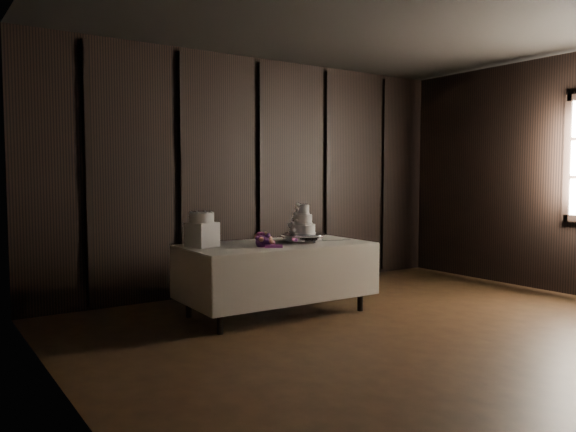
{
  "coord_description": "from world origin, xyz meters",
  "views": [
    {
      "loc": [
        -3.83,
        -2.78,
        1.47
      ],
      "look_at": [
        -0.45,
        2.2,
        1.05
      ],
      "focal_mm": 35.0,
      "sensor_mm": 36.0,
      "label": 1
    }
  ],
  "objects_px": {
    "box_pedestal": "(202,235)",
    "display_table": "(276,276)",
    "small_cake": "(202,218)",
    "wedding_cake": "(302,223)",
    "cake_stand": "(303,238)",
    "bouquet": "(263,240)"
  },
  "relations": [
    {
      "from": "box_pedestal",
      "to": "display_table",
      "type": "bearing_deg",
      "value": -13.93
    },
    {
      "from": "small_cake",
      "to": "wedding_cake",
      "type": "bearing_deg",
      "value": -13.36
    },
    {
      "from": "cake_stand",
      "to": "bouquet",
      "type": "distance_m",
      "value": 0.57
    },
    {
      "from": "wedding_cake",
      "to": "bouquet",
      "type": "distance_m",
      "value": 0.56
    },
    {
      "from": "cake_stand",
      "to": "box_pedestal",
      "type": "bearing_deg",
      "value": 167.59
    },
    {
      "from": "display_table",
      "to": "wedding_cake",
      "type": "distance_m",
      "value": 0.63
    },
    {
      "from": "box_pedestal",
      "to": "small_cake",
      "type": "height_order",
      "value": "small_cake"
    },
    {
      "from": "bouquet",
      "to": "box_pedestal",
      "type": "xyz_separation_m",
      "value": [
        -0.53,
        0.33,
        0.06
      ]
    },
    {
      "from": "cake_stand",
      "to": "wedding_cake",
      "type": "relative_size",
      "value": 1.52
    },
    {
      "from": "cake_stand",
      "to": "bouquet",
      "type": "bearing_deg",
      "value": -171.29
    },
    {
      "from": "cake_stand",
      "to": "small_cake",
      "type": "relative_size",
      "value": 1.94
    },
    {
      "from": "wedding_cake",
      "to": "bouquet",
      "type": "bearing_deg",
      "value": -167.96
    },
    {
      "from": "wedding_cake",
      "to": "small_cake",
      "type": "bearing_deg",
      "value": 170.99
    },
    {
      "from": "wedding_cake",
      "to": "display_table",
      "type": "bearing_deg",
      "value": 172.54
    },
    {
      "from": "display_table",
      "to": "box_pedestal",
      "type": "distance_m",
      "value": 0.93
    },
    {
      "from": "display_table",
      "to": "cake_stand",
      "type": "xyz_separation_m",
      "value": [
        0.32,
        -0.05,
        0.39
      ]
    },
    {
      "from": "display_table",
      "to": "bouquet",
      "type": "distance_m",
      "value": 0.49
    },
    {
      "from": "display_table",
      "to": "bouquet",
      "type": "bearing_deg",
      "value": -149.98
    },
    {
      "from": "bouquet",
      "to": "box_pedestal",
      "type": "bearing_deg",
      "value": 148.37
    },
    {
      "from": "cake_stand",
      "to": "small_cake",
      "type": "bearing_deg",
      "value": 167.59
    },
    {
      "from": "cake_stand",
      "to": "bouquet",
      "type": "xyz_separation_m",
      "value": [
        -0.56,
        -0.09,
        0.02
      ]
    },
    {
      "from": "display_table",
      "to": "box_pedestal",
      "type": "height_order",
      "value": "box_pedestal"
    }
  ]
}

